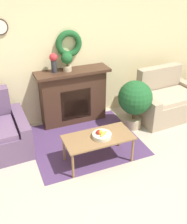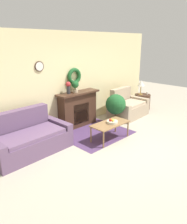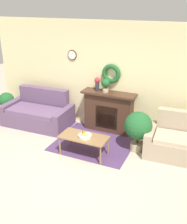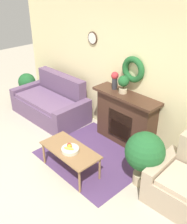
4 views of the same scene
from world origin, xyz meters
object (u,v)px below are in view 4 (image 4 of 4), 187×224
Objects in this scene: fruit_bowl at (70,149)px; potted_plant_on_mantel at (123,83)px; coffee_table at (70,151)px; potted_plant_floor_by_loveseat at (145,153)px; fireplace at (125,119)px; vase_on_mantel_left at (115,79)px; potted_plant_floor_by_couch at (27,84)px; couch_left at (51,103)px.

fruit_bowl is 1.52m from potted_plant_on_mantel.
coffee_table is 1.13× the size of potted_plant_floor_by_loveseat.
fireplace is 1.32m from coffee_table.
potted_plant_floor_by_couch is (-2.65, -0.38, -0.80)m from vase_on_mantel_left.
fruit_bowl is (0.04, -0.03, 0.08)m from coffee_table.
potted_plant_floor_by_couch is at bearing -171.84° from vase_on_mantel_left.
coffee_table is at bearing -28.44° from couch_left.
coffee_table is at bearing -92.36° from fireplace.
fruit_bowl is 1.57m from vase_on_mantel_left.
fruit_bowl is at bearing -90.68° from fireplace.
fireplace is at bearing 87.64° from coffee_table.
fruit_bowl is 0.86× the size of potted_plant_on_mantel.
potted_plant_on_mantel is 0.36× the size of potted_plant_floor_by_loveseat.
fruit_bowl is at bearing -144.61° from potted_plant_floor_by_loveseat.
potted_plant_floor_by_couch is at bearing 175.81° from potted_plant_floor_by_loveseat.
fireplace reaches higher than fruit_bowl.
coffee_table is 3.13× the size of potted_plant_on_mantel.
potted_plant_on_mantel is (-0.07, 1.33, 0.74)m from fruit_bowl.
potted_plant_on_mantel reaches higher than fireplace.
couch_left is 1.76× the size of coffee_table.
fireplace is at bearing 89.32° from fruit_bowl.
vase_on_mantel_left reaches higher than fireplace.
fireplace is 1.87× the size of potted_plant_floor_by_couch.
fruit_bowl is (-0.02, -1.34, -0.04)m from fireplace.
vase_on_mantel_left is (-0.27, 1.32, 0.83)m from coffee_table.
coffee_table is 3.65× the size of fruit_bowl.
couch_left is 2.82m from potted_plant_floor_by_loveseat.
fireplace is 4.06× the size of potted_plant_on_mantel.
fireplace is at bearing 145.00° from potted_plant_floor_by_loveseat.
vase_on_mantel_left is at bearing 102.73° from fruit_bowl.
potted_plant_floor_by_couch is at bearing 161.85° from fruit_bowl.
fireplace reaches higher than couch_left.
couch_left is 1.12m from potted_plant_floor_by_couch.
potted_plant_floor_by_loveseat is (3.91, -0.29, 0.14)m from potted_plant_floor_by_couch.
potted_plant_floor_by_loveseat is at bearing -27.80° from vase_on_mantel_left.
coffee_table is at bearing -146.81° from potted_plant_floor_by_loveseat.
fireplace is 0.71m from potted_plant_on_mantel.
potted_plant_floor_by_loveseat is at bearing -32.01° from potted_plant_on_mantel.
potted_plant_floor_by_loveseat reaches higher than potted_plant_floor_by_couch.
fireplace is 4.74× the size of fruit_bowl.
fruit_bowl is at bearing -37.14° from coffee_table.
vase_on_mantel_left is (-0.32, 0.01, 0.71)m from fireplace.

